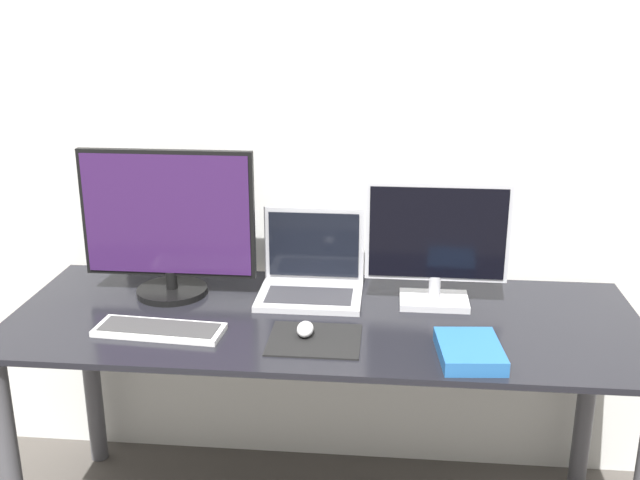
% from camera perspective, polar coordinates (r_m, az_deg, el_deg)
% --- Properties ---
extents(wall_back, '(7.00, 0.05, 2.50)m').
position_cam_1_polar(wall_back, '(2.48, 1.22, 8.98)').
color(wall_back, silver).
rests_on(wall_back, ground_plane).
extents(desk, '(1.86, 0.72, 0.74)m').
position_cam_1_polar(desk, '(2.27, 0.29, -8.74)').
color(desk, black).
rests_on(desk, ground_plane).
extents(monitor_left, '(0.54, 0.22, 0.46)m').
position_cam_1_polar(monitor_left, '(2.35, -11.50, 1.14)').
color(monitor_left, black).
rests_on(monitor_left, desk).
extents(monitor_right, '(0.43, 0.15, 0.38)m').
position_cam_1_polar(monitor_right, '(2.27, 8.89, -0.20)').
color(monitor_right, '#B2B2B7').
rests_on(monitor_right, desk).
extents(laptop, '(0.32, 0.26, 0.26)m').
position_cam_1_polar(laptop, '(2.37, -0.65, -2.63)').
color(laptop, '#ADADB2').
rests_on(laptop, desk).
extents(keyboard, '(0.37, 0.15, 0.02)m').
position_cam_1_polar(keyboard, '(2.16, -12.13, -6.70)').
color(keyboard, silver).
rests_on(keyboard, desk).
extents(mousepad, '(0.25, 0.22, 0.00)m').
position_cam_1_polar(mousepad, '(2.07, -0.41, -7.61)').
color(mousepad, black).
rests_on(mousepad, desk).
extents(mouse, '(0.05, 0.08, 0.04)m').
position_cam_1_polar(mouse, '(2.08, -1.13, -6.80)').
color(mouse, silver).
rests_on(mouse, mousepad).
extents(book, '(0.18, 0.23, 0.04)m').
position_cam_1_polar(book, '(2.01, 11.32, -8.30)').
color(book, '#235B9E').
rests_on(book, desk).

